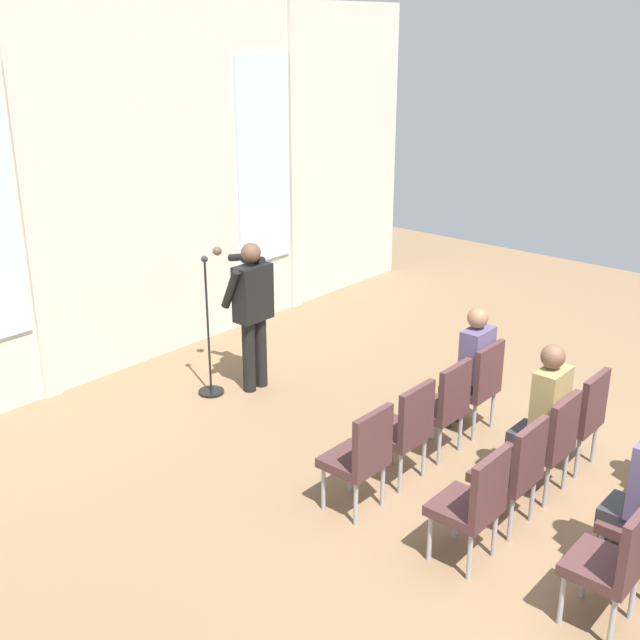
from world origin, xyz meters
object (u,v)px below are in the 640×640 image
object	(u,v)px
chair_r0_c3	(477,382)
chair_r1_c3	(580,414)
chair_r0_c1	(405,427)
chair_r0_c0	(361,454)
audience_r0_c3	(471,362)
chair_r0_c2	(443,403)
audience_r1_c2	(543,412)
chair_r1_c0	(474,501)
chair_r1_c2	(550,439)
chair_r1_c1	(515,468)
chair_r2_c0	(615,559)
mic_stand	(210,365)
speaker	(252,306)

from	to	relation	value
chair_r0_c3	chair_r1_c3	bearing A→B (deg)	-90.00
chair_r0_c1	chair_r0_c3	xyz separation A→B (m)	(1.22, 0.00, 0.00)
chair_r0_c0	chair_r0_c1	bearing A→B (deg)	0.00
audience_r0_c3	chair_r0_c2	bearing A→B (deg)	-172.22
chair_r0_c2	audience_r1_c2	world-z (taller)	audience_r1_c2
audience_r0_c3	chair_r1_c0	distance (m)	2.16
chair_r0_c1	audience_r1_c2	size ratio (longest dim) A/B	0.69
chair_r0_c1	chair_r1_c3	distance (m)	1.60
chair_r0_c0	chair_r0_c2	size ratio (longest dim) A/B	1.00
chair_r1_c2	audience_r1_c2	distance (m)	0.24
chair_r0_c0	chair_r1_c0	xyz separation A→B (m)	(0.00, -1.04, 0.00)
chair_r0_c3	chair_r1_c1	xyz separation A→B (m)	(-1.22, -1.04, 0.00)
audience_r0_c3	chair_r2_c0	world-z (taller)	audience_r0_c3
chair_r0_c1	chair_r2_c0	size ratio (longest dim) A/B	1.00
chair_r0_c3	chair_r2_c0	distance (m)	2.77
chair_r0_c0	chair_r0_c3	xyz separation A→B (m)	(1.83, 0.00, 0.00)
mic_stand	chair_r1_c3	bearing A→B (deg)	-73.14
speaker	chair_r0_c2	xyz separation A→B (m)	(0.09, -2.38, -0.42)
chair_r0_c3	chair_r1_c0	world-z (taller)	same
chair_r1_c2	chair_r2_c0	size ratio (longest dim) A/B	1.00
chair_r1_c1	chair_r1_c3	xyz separation A→B (m)	(1.22, 0.00, 0.00)
chair_r1_c3	chair_r1_c1	bearing A→B (deg)	180.00
chair_r2_c0	chair_r0_c0	bearing A→B (deg)	90.00
audience_r1_c2	chair_r0_c3	bearing A→B (deg)	57.62
audience_r0_c3	chair_r2_c0	bearing A→B (deg)	-130.21
chair_r1_c0	chair_r1_c3	distance (m)	1.83
chair_r1_c0	chair_r1_c3	size ratio (longest dim) A/B	1.00
chair_r0_c1	chair_r1_c2	world-z (taller)	same
speaker	chair_r0_c3	world-z (taller)	speaker
speaker	chair_r1_c0	xyz separation A→B (m)	(-1.13, -3.42, -0.42)
chair_r2_c0	chair_r0_c2	bearing A→B (deg)	59.62
chair_r1_c0	chair_r1_c2	bearing A→B (deg)	0.00
chair_r0_c0	chair_r1_c2	xyz separation A→B (m)	(1.22, -1.04, 0.00)
chair_r1_c0	chair_r2_c0	world-z (taller)	same
chair_r1_c3	mic_stand	bearing A→B (deg)	106.86
chair_r1_c2	speaker	bearing A→B (deg)	91.49
chair_r0_c2	chair_r1_c2	distance (m)	1.04
audience_r1_c2	chair_r1_c3	world-z (taller)	audience_r1_c2
mic_stand	chair_r1_c0	distance (m)	3.75
mic_stand	chair_r2_c0	bearing A→B (deg)	-98.67
chair_r0_c3	audience_r0_c3	xyz separation A→B (m)	(-0.00, 0.08, 0.18)
speaker	audience_r0_c3	bearing A→B (deg)	-73.04
chair_r1_c1	chair_r2_c0	xyz separation A→B (m)	(-0.61, -1.04, 0.00)
chair_r0_c0	audience_r1_c2	world-z (taller)	audience_r1_c2
audience_r0_c3	mic_stand	bearing A→B (deg)	113.61
audience_r0_c3	chair_r1_c2	bearing A→B (deg)	-118.49
mic_stand	audience_r0_c3	bearing A→B (deg)	-66.39
chair_r0_c0	audience_r0_c3	size ratio (longest dim) A/B	0.73
chair_r1_c1	chair_r0_c0	bearing A→B (deg)	120.38
chair_r0_c3	chair_r1_c2	bearing A→B (deg)	-120.38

